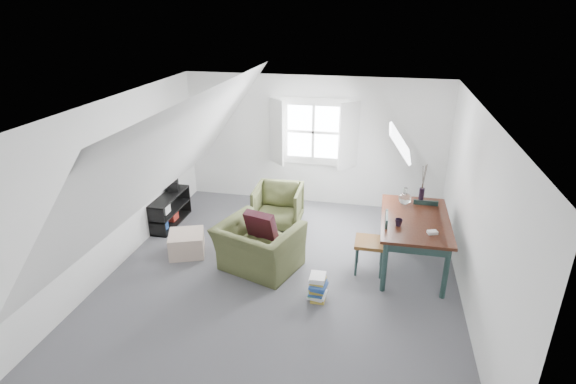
% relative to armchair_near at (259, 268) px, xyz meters
% --- Properties ---
extents(floor, '(5.50, 5.50, 0.00)m').
position_rel_armchair_near_xyz_m(floor, '(0.38, -0.11, 0.00)').
color(floor, '#545459').
rests_on(floor, ground).
extents(ceiling, '(5.50, 5.50, 0.00)m').
position_rel_armchair_near_xyz_m(ceiling, '(0.38, -0.11, 2.50)').
color(ceiling, white).
rests_on(ceiling, wall_back).
extents(wall_back, '(5.00, 0.00, 5.00)m').
position_rel_armchair_near_xyz_m(wall_back, '(0.38, 2.64, 1.25)').
color(wall_back, white).
rests_on(wall_back, ground).
extents(wall_front, '(5.00, 0.00, 5.00)m').
position_rel_armchair_near_xyz_m(wall_front, '(0.38, -2.86, 1.25)').
color(wall_front, white).
rests_on(wall_front, ground).
extents(wall_left, '(0.00, 5.50, 5.50)m').
position_rel_armchair_near_xyz_m(wall_left, '(-2.12, -0.11, 1.25)').
color(wall_left, white).
rests_on(wall_left, ground).
extents(wall_right, '(0.00, 5.50, 5.50)m').
position_rel_armchair_near_xyz_m(wall_right, '(2.88, -0.11, 1.25)').
color(wall_right, white).
rests_on(wall_right, ground).
extents(slope_left, '(3.19, 5.50, 4.48)m').
position_rel_armchair_near_xyz_m(slope_left, '(-1.17, -0.11, 1.78)').
color(slope_left, white).
rests_on(slope_left, wall_left).
extents(slope_right, '(3.19, 5.50, 4.48)m').
position_rel_armchair_near_xyz_m(slope_right, '(1.93, -0.11, 1.78)').
color(slope_right, white).
rests_on(slope_right, wall_right).
extents(dormer_window, '(1.71, 0.35, 1.30)m').
position_rel_armchair_near_xyz_m(dormer_window, '(0.38, 2.57, 1.45)').
color(dormer_window, white).
rests_on(dormer_window, wall_back).
extents(skylight, '(0.35, 0.75, 0.47)m').
position_rel_armchair_near_xyz_m(skylight, '(1.93, 1.19, 1.75)').
color(skylight, white).
rests_on(skylight, slope_right).
extents(armchair_near, '(1.38, 1.30, 0.73)m').
position_rel_armchair_near_xyz_m(armchair_near, '(0.00, 0.00, 0.00)').
color(armchair_near, '#424827').
rests_on(armchair_near, floor).
extents(armchair_far, '(0.82, 0.85, 0.76)m').
position_rel_armchair_near_xyz_m(armchair_far, '(-0.04, 1.45, 0.00)').
color(armchair_far, '#424827').
rests_on(armchair_far, floor).
extents(throw_pillow, '(0.52, 0.39, 0.48)m').
position_rel_armchair_near_xyz_m(throw_pillow, '(0.00, 0.15, 0.64)').
color(throw_pillow, '#390F19').
rests_on(throw_pillow, armchair_near).
extents(ottoman, '(0.69, 0.69, 0.36)m').
position_rel_armchair_near_xyz_m(ottoman, '(-1.25, 0.19, 0.18)').
color(ottoman, '#C4A793').
rests_on(ottoman, floor).
extents(dining_table, '(0.98, 1.63, 0.81)m').
position_rel_armchair_near_xyz_m(dining_table, '(2.23, 0.54, 0.71)').
color(dining_table, '#33150C').
rests_on(dining_table, floor).
extents(demijohn, '(0.19, 0.19, 0.27)m').
position_rel_armchair_near_xyz_m(demijohn, '(2.08, 0.99, 0.93)').
color(demijohn, silver).
rests_on(demijohn, dining_table).
extents(vase_twigs, '(0.08, 0.09, 0.64)m').
position_rel_armchair_near_xyz_m(vase_twigs, '(2.33, 1.09, 0.96)').
color(vase_twigs, black).
rests_on(vase_twigs, dining_table).
extents(cup, '(0.14, 0.14, 0.10)m').
position_rel_armchair_near_xyz_m(cup, '(1.98, 0.24, 0.81)').
color(cup, black).
rests_on(cup, dining_table).
extents(paper_box, '(0.15, 0.13, 0.04)m').
position_rel_armchair_near_xyz_m(paper_box, '(2.43, 0.09, 0.83)').
color(paper_box, white).
rests_on(paper_box, dining_table).
extents(dining_chair_far, '(0.42, 0.42, 0.89)m').
position_rel_armchair_near_xyz_m(dining_chair_far, '(2.41, 1.20, 0.46)').
color(dining_chair_far, brown).
rests_on(dining_chair_far, floor).
extents(dining_chair_near, '(0.44, 0.44, 0.94)m').
position_rel_armchair_near_xyz_m(dining_chair_near, '(1.65, 0.29, 0.49)').
color(dining_chair_near, brown).
rests_on(dining_chair_near, floor).
extents(media_shelf, '(0.36, 1.08, 0.55)m').
position_rel_armchair_near_xyz_m(media_shelf, '(-1.99, 1.08, 0.25)').
color(media_shelf, black).
rests_on(media_shelf, floor).
extents(electronics_box, '(0.26, 0.30, 0.20)m').
position_rel_armchair_near_xyz_m(electronics_box, '(-1.99, 1.37, 0.64)').
color(electronics_box, black).
rests_on(electronics_box, media_shelf).
extents(magazine_stack, '(0.27, 0.32, 0.36)m').
position_rel_armchair_near_xyz_m(magazine_stack, '(0.97, -0.57, 0.18)').
color(magazine_stack, '#B29933').
rests_on(magazine_stack, floor).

